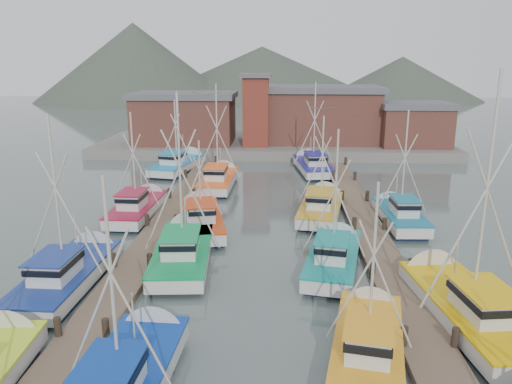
{
  "coord_description": "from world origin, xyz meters",
  "views": [
    {
      "loc": [
        1.03,
        -26.84,
        11.4
      ],
      "look_at": [
        -0.62,
        5.99,
        2.6
      ],
      "focal_mm": 35.0,
      "sensor_mm": 36.0,
      "label": 1
    }
  ],
  "objects_px": {
    "boat_8": "(201,218)",
    "boat_1": "(368,342)",
    "boat_4": "(185,249)",
    "boat_12": "(219,179)",
    "boat_0": "(127,378)",
    "lookout_tower": "(256,109)"
  },
  "relations": [
    {
      "from": "lookout_tower",
      "to": "boat_1",
      "type": "xyz_separation_m",
      "value": [
        6.55,
        -42.3,
        -4.87
      ]
    },
    {
      "from": "boat_1",
      "to": "boat_4",
      "type": "bearing_deg",
      "value": 145.04
    },
    {
      "from": "boat_0",
      "to": "boat_8",
      "type": "bearing_deg",
      "value": 93.63
    },
    {
      "from": "boat_12",
      "to": "boat_4",
      "type": "bearing_deg",
      "value": -88.29
    },
    {
      "from": "boat_1",
      "to": "boat_4",
      "type": "distance_m",
      "value": 13.05
    },
    {
      "from": "boat_12",
      "to": "boat_0",
      "type": "bearing_deg",
      "value": -87.83
    },
    {
      "from": "boat_4",
      "to": "boat_0",
      "type": "bearing_deg",
      "value": -93.23
    },
    {
      "from": "boat_8",
      "to": "boat_0",
      "type": "bearing_deg",
      "value": -101.03
    },
    {
      "from": "boat_1",
      "to": "boat_12",
      "type": "height_order",
      "value": "boat_12"
    },
    {
      "from": "boat_8",
      "to": "boat_12",
      "type": "bearing_deg",
      "value": 78.66
    },
    {
      "from": "lookout_tower",
      "to": "boat_1",
      "type": "height_order",
      "value": "lookout_tower"
    },
    {
      "from": "boat_8",
      "to": "lookout_tower",
      "type": "bearing_deg",
      "value": 72.76
    },
    {
      "from": "boat_0",
      "to": "boat_1",
      "type": "distance_m",
      "value": 9.16
    },
    {
      "from": "boat_1",
      "to": "boat_12",
      "type": "bearing_deg",
      "value": 120.01
    },
    {
      "from": "boat_4",
      "to": "boat_8",
      "type": "bearing_deg",
      "value": 85.13
    },
    {
      "from": "boat_0",
      "to": "boat_4",
      "type": "height_order",
      "value": "boat_4"
    },
    {
      "from": "boat_4",
      "to": "boat_8",
      "type": "distance_m",
      "value": 5.84
    },
    {
      "from": "boat_8",
      "to": "boat_12",
      "type": "distance_m",
      "value": 11.58
    },
    {
      "from": "boat_0",
      "to": "boat_4",
      "type": "xyz_separation_m",
      "value": [
        -0.32,
        12.17,
        0.01
      ]
    },
    {
      "from": "boat_1",
      "to": "boat_12",
      "type": "distance_m",
      "value": 28.35
    },
    {
      "from": "boat_8",
      "to": "boat_12",
      "type": "relative_size",
      "value": 0.92
    },
    {
      "from": "boat_8",
      "to": "boat_1",
      "type": "bearing_deg",
      "value": -71.34
    }
  ]
}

